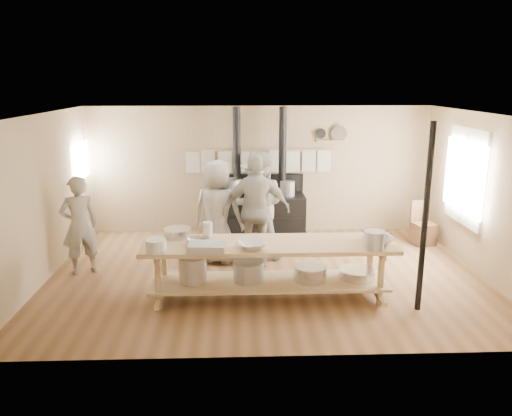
{
  "coord_description": "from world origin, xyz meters",
  "views": [
    {
      "loc": [
        -0.45,
        -7.65,
        3.1
      ],
      "look_at": [
        -0.15,
        0.2,
        1.08
      ],
      "focal_mm": 35.0,
      "sensor_mm": 36.0,
      "label": 1
    }
  ],
  "objects_px": {
    "cook_center": "(218,212)",
    "cook_right": "(256,211)",
    "stove": "(259,211)",
    "roasting_pan": "(207,247)",
    "prep_table": "(269,264)",
    "cook_by_window": "(256,197)",
    "chair": "(423,232)",
    "cook_left": "(259,205)",
    "cook_far_left": "(80,225)"
  },
  "relations": [
    {
      "from": "cook_center",
      "to": "cook_right",
      "type": "height_order",
      "value": "cook_right"
    },
    {
      "from": "stove",
      "to": "roasting_pan",
      "type": "relative_size",
      "value": 5.28
    },
    {
      "from": "prep_table",
      "to": "cook_by_window",
      "type": "relative_size",
      "value": 2.13
    },
    {
      "from": "prep_table",
      "to": "cook_center",
      "type": "xyz_separation_m",
      "value": [
        -0.78,
        1.55,
        0.38
      ]
    },
    {
      "from": "chair",
      "to": "cook_by_window",
      "type": "bearing_deg",
      "value": 158.68
    },
    {
      "from": "stove",
      "to": "chair",
      "type": "bearing_deg",
      "value": -11.57
    },
    {
      "from": "prep_table",
      "to": "roasting_pan",
      "type": "xyz_separation_m",
      "value": [
        -0.86,
        -0.33,
        0.38
      ]
    },
    {
      "from": "prep_table",
      "to": "cook_right",
      "type": "bearing_deg",
      "value": 95.21
    },
    {
      "from": "cook_left",
      "to": "chair",
      "type": "xyz_separation_m",
      "value": [
        3.22,
        0.59,
        -0.71
      ]
    },
    {
      "from": "cook_right",
      "to": "cook_far_left",
      "type": "bearing_deg",
      "value": 0.56
    },
    {
      "from": "prep_table",
      "to": "cook_by_window",
      "type": "bearing_deg",
      "value": 91.31
    },
    {
      "from": "prep_table",
      "to": "roasting_pan",
      "type": "distance_m",
      "value": 1.0
    },
    {
      "from": "cook_left",
      "to": "prep_table",
      "type": "bearing_deg",
      "value": 103.89
    },
    {
      "from": "stove",
      "to": "cook_far_left",
      "type": "xyz_separation_m",
      "value": [
        -3.01,
        -1.91,
        0.3
      ]
    },
    {
      "from": "prep_table",
      "to": "cook_right",
      "type": "distance_m",
      "value": 1.43
    },
    {
      "from": "cook_far_left",
      "to": "cook_by_window",
      "type": "relative_size",
      "value": 0.97
    },
    {
      "from": "prep_table",
      "to": "cook_left",
      "type": "distance_m",
      "value": 1.83
    },
    {
      "from": "cook_far_left",
      "to": "prep_table",
      "type": "bearing_deg",
      "value": 130.81
    },
    {
      "from": "stove",
      "to": "cook_by_window",
      "type": "xyz_separation_m",
      "value": [
        -0.07,
        -0.17,
        0.32
      ]
    },
    {
      "from": "cook_left",
      "to": "cook_right",
      "type": "distance_m",
      "value": 0.44
    },
    {
      "from": "prep_table",
      "to": "cook_by_window",
      "type": "xyz_separation_m",
      "value": [
        -0.07,
        2.85,
        0.32
      ]
    },
    {
      "from": "cook_left",
      "to": "cook_by_window",
      "type": "relative_size",
      "value": 1.13
    },
    {
      "from": "prep_table",
      "to": "cook_left",
      "type": "relative_size",
      "value": 1.89
    },
    {
      "from": "cook_center",
      "to": "roasting_pan",
      "type": "relative_size",
      "value": 3.66
    },
    {
      "from": "cook_right",
      "to": "cook_by_window",
      "type": "relative_size",
      "value": 1.15
    },
    {
      "from": "stove",
      "to": "cook_by_window",
      "type": "distance_m",
      "value": 0.37
    },
    {
      "from": "cook_by_window",
      "to": "roasting_pan",
      "type": "xyz_separation_m",
      "value": [
        -0.8,
        -3.18,
        0.06
      ]
    },
    {
      "from": "stove",
      "to": "roasting_pan",
      "type": "distance_m",
      "value": 3.48
    },
    {
      "from": "cook_left",
      "to": "roasting_pan",
      "type": "distance_m",
      "value": 2.26
    },
    {
      "from": "chair",
      "to": "roasting_pan",
      "type": "xyz_separation_m",
      "value": [
        -4.02,
        -2.7,
        0.66
      ]
    },
    {
      "from": "cook_center",
      "to": "chair",
      "type": "xyz_separation_m",
      "value": [
        3.94,
        0.82,
        -0.65
      ]
    },
    {
      "from": "cook_left",
      "to": "roasting_pan",
      "type": "xyz_separation_m",
      "value": [
        -0.8,
        -2.11,
        -0.05
      ]
    },
    {
      "from": "prep_table",
      "to": "cook_far_left",
      "type": "bearing_deg",
      "value": 159.79
    },
    {
      "from": "prep_table",
      "to": "cook_left",
      "type": "height_order",
      "value": "cook_left"
    },
    {
      "from": "cook_far_left",
      "to": "chair",
      "type": "height_order",
      "value": "cook_far_left"
    },
    {
      "from": "cook_far_left",
      "to": "cook_center",
      "type": "height_order",
      "value": "cook_center"
    },
    {
      "from": "cook_right",
      "to": "cook_by_window",
      "type": "bearing_deg",
      "value": -96.39
    },
    {
      "from": "chair",
      "to": "roasting_pan",
      "type": "bearing_deg",
      "value": -158.96
    },
    {
      "from": "cook_by_window",
      "to": "roasting_pan",
      "type": "relative_size",
      "value": 3.43
    },
    {
      "from": "cook_right",
      "to": "cook_by_window",
      "type": "distance_m",
      "value": 1.51
    },
    {
      "from": "prep_table",
      "to": "chair",
      "type": "height_order",
      "value": "prep_table"
    },
    {
      "from": "cook_left",
      "to": "cook_by_window",
      "type": "bearing_deg",
      "value": -77.83
    },
    {
      "from": "chair",
      "to": "cook_center",
      "type": "bearing_deg",
      "value": 178.9
    },
    {
      "from": "cook_by_window",
      "to": "prep_table",
      "type": "bearing_deg",
      "value": -91.92
    },
    {
      "from": "prep_table",
      "to": "cook_center",
      "type": "bearing_deg",
      "value": 116.85
    },
    {
      "from": "stove",
      "to": "cook_far_left",
      "type": "height_order",
      "value": "stove"
    },
    {
      "from": "cook_center",
      "to": "stove",
      "type": "bearing_deg",
      "value": -100.65
    },
    {
      "from": "roasting_pan",
      "to": "cook_left",
      "type": "bearing_deg",
      "value": 69.19
    },
    {
      "from": "cook_left",
      "to": "chair",
      "type": "relative_size",
      "value": 2.27
    },
    {
      "from": "cook_by_window",
      "to": "stove",
      "type": "bearing_deg",
      "value": 64.82
    }
  ]
}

